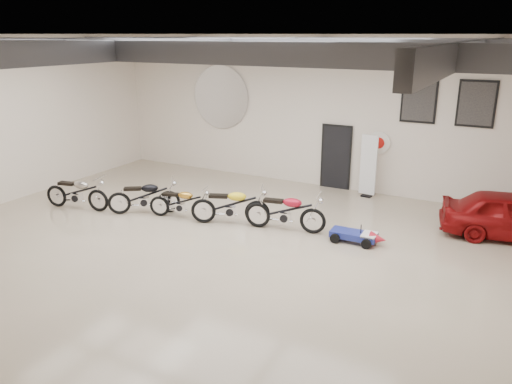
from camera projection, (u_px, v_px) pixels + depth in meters
The scene contains 17 objects.
floor at pixel (233, 248), 12.22m from camera, with size 16.00×12.00×0.01m, color tan.
ceiling at pixel (230, 34), 10.70m from camera, with size 16.00×12.00×0.01m, color gray.
back_wall at pixel (324, 113), 16.50m from camera, with size 16.00×0.02×5.00m, color silver.
left_wall at pixel (4, 121), 15.06m from camera, with size 0.02×12.00×5.00m, color silver.
ceiling_beams at pixel (230, 46), 10.78m from camera, with size 15.80×11.80×0.32m, color #54555B, non-canonical shape.
door at pixel (336, 158), 16.68m from camera, with size 0.92×0.08×2.10m, color black.
logo_plaque at pixel (221, 97), 18.17m from camera, with size 2.30×0.06×1.16m, color silver, non-canonical shape.
poster_left at pixel (419, 100), 14.94m from camera, with size 1.05×0.08×1.35m, color black, non-canonical shape.
poster_mid at pixel (477, 104), 14.22m from camera, with size 1.05×0.08×1.35m, color black, non-canonical shape.
oil_sign at pixel (379, 143), 15.85m from camera, with size 0.72×0.10×0.72m, color white, non-canonical shape.
banner_stand at pixel (368, 167), 15.76m from camera, with size 0.53×0.21×1.97m, color white, non-canonical shape.
motorcycle_silver at pixel (76, 192), 14.77m from camera, with size 2.06×0.64×1.07m, color silver, non-canonical shape.
motorcycle_black at pixel (144, 196), 14.42m from camera, with size 2.03×0.63×1.06m, color silver, non-canonical shape.
motorcycle_gold at pixel (180, 202), 14.08m from camera, with size 1.82×0.57×0.95m, color silver, non-canonical shape.
motorcycle_yellow at pixel (230, 205), 13.61m from camera, with size 2.13×0.66×1.11m, color silver, non-canonical shape.
motorcycle_red at pixel (285, 211), 13.15m from camera, with size 2.14×0.66×1.11m, color silver, non-canonical shape.
go_kart at pixel (358, 233), 12.43m from camera, with size 1.41×0.63×0.51m, color navy, non-canonical shape.
Camera 1 is at (5.79, -9.64, 5.01)m, focal length 35.00 mm.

